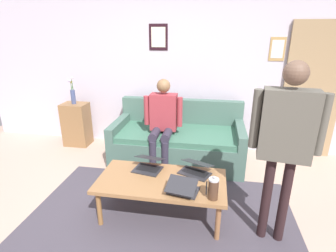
{
  "coord_description": "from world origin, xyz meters",
  "views": [
    {
      "loc": [
        -0.55,
        2.1,
        1.9
      ],
      "look_at": [
        -0.03,
        -0.88,
        0.8
      ],
      "focal_mm": 28.09,
      "sensor_mm": 36.0,
      "label": 1
    }
  ],
  "objects_px": {
    "person_seated": "(163,119)",
    "french_press": "(213,189)",
    "interior_door": "(312,92)",
    "flower_vase": "(73,94)",
    "coffee_table": "(161,183)",
    "laptop_left": "(196,170)",
    "laptop_center": "(148,165)",
    "laptop_right": "(183,189)",
    "person_standing": "(286,134)",
    "side_shelf": "(77,124)",
    "couch": "(178,142)"
  },
  "relations": [
    {
      "from": "side_shelf",
      "to": "person_seated",
      "type": "xyz_separation_m",
      "value": [
        -1.62,
        0.52,
        0.36
      ]
    },
    {
      "from": "side_shelf",
      "to": "interior_door",
      "type": "bearing_deg",
      "value": -176.16
    },
    {
      "from": "interior_door",
      "to": "flower_vase",
      "type": "xyz_separation_m",
      "value": [
        3.77,
        0.25,
        -0.11
      ]
    },
    {
      "from": "laptop_left",
      "to": "person_seated",
      "type": "xyz_separation_m",
      "value": [
        0.54,
        -0.9,
        0.25
      ]
    },
    {
      "from": "french_press",
      "to": "flower_vase",
      "type": "height_order",
      "value": "flower_vase"
    },
    {
      "from": "coffee_table",
      "to": "person_seated",
      "type": "distance_m",
      "value": 1.17
    },
    {
      "from": "person_seated",
      "to": "interior_door",
      "type": "bearing_deg",
      "value": -160.26
    },
    {
      "from": "interior_door",
      "to": "laptop_left",
      "type": "height_order",
      "value": "interior_door"
    },
    {
      "from": "laptop_left",
      "to": "person_seated",
      "type": "relative_size",
      "value": 0.32
    },
    {
      "from": "laptop_center",
      "to": "side_shelf",
      "type": "distance_m",
      "value": 2.17
    },
    {
      "from": "laptop_center",
      "to": "laptop_right",
      "type": "height_order",
      "value": "laptop_center"
    },
    {
      "from": "person_standing",
      "to": "person_seated",
      "type": "bearing_deg",
      "value": -43.8
    },
    {
      "from": "laptop_center",
      "to": "french_press",
      "type": "relative_size",
      "value": 1.47
    },
    {
      "from": "laptop_center",
      "to": "person_standing",
      "type": "height_order",
      "value": "person_standing"
    },
    {
      "from": "side_shelf",
      "to": "person_seated",
      "type": "distance_m",
      "value": 1.74
    },
    {
      "from": "interior_door",
      "to": "laptop_left",
      "type": "relative_size",
      "value": 5.05
    },
    {
      "from": "laptop_left",
      "to": "french_press",
      "type": "relative_size",
      "value": 1.71
    },
    {
      "from": "laptop_center",
      "to": "flower_vase",
      "type": "height_order",
      "value": "flower_vase"
    },
    {
      "from": "laptop_right",
      "to": "flower_vase",
      "type": "xyz_separation_m",
      "value": [
        2.07,
        -1.81,
        0.43
      ]
    },
    {
      "from": "laptop_left",
      "to": "laptop_right",
      "type": "xyz_separation_m",
      "value": [
        0.1,
        0.39,
        0.0
      ]
    },
    {
      "from": "interior_door",
      "to": "flower_vase",
      "type": "relative_size",
      "value": 4.5
    },
    {
      "from": "couch",
      "to": "french_press",
      "type": "distance_m",
      "value": 1.68
    },
    {
      "from": "coffee_table",
      "to": "french_press",
      "type": "relative_size",
      "value": 5.61
    },
    {
      "from": "interior_door",
      "to": "laptop_center",
      "type": "bearing_deg",
      "value": 38.18
    },
    {
      "from": "side_shelf",
      "to": "person_standing",
      "type": "bearing_deg",
      "value": 148.91
    },
    {
      "from": "laptop_center",
      "to": "person_seated",
      "type": "xyz_separation_m",
      "value": [
        0.01,
        -0.91,
        0.24
      ]
    },
    {
      "from": "interior_door",
      "to": "flower_vase",
      "type": "bearing_deg",
      "value": 3.85
    },
    {
      "from": "flower_vase",
      "to": "side_shelf",
      "type": "bearing_deg",
      "value": -138.59
    },
    {
      "from": "interior_door",
      "to": "coffee_table",
      "type": "relative_size",
      "value": 1.54
    },
    {
      "from": "laptop_left",
      "to": "side_shelf",
      "type": "bearing_deg",
      "value": -33.23
    },
    {
      "from": "flower_vase",
      "to": "laptop_left",
      "type": "bearing_deg",
      "value": 146.79
    },
    {
      "from": "person_seated",
      "to": "french_press",
      "type": "bearing_deg",
      "value": 118.52
    },
    {
      "from": "french_press",
      "to": "flower_vase",
      "type": "distance_m",
      "value": 3.02
    },
    {
      "from": "laptop_right",
      "to": "side_shelf",
      "type": "xyz_separation_m",
      "value": [
        2.07,
        -1.81,
        -0.11
      ]
    },
    {
      "from": "laptop_left",
      "to": "laptop_right",
      "type": "bearing_deg",
      "value": 76.38
    },
    {
      "from": "coffee_table",
      "to": "person_seated",
      "type": "relative_size",
      "value": 1.04
    },
    {
      "from": "person_seated",
      "to": "laptop_left",
      "type": "bearing_deg",
      "value": 120.95
    },
    {
      "from": "coffee_table",
      "to": "person_standing",
      "type": "height_order",
      "value": "person_standing"
    },
    {
      "from": "flower_vase",
      "to": "coffee_table",
      "type": "bearing_deg",
      "value": 138.47
    },
    {
      "from": "side_shelf",
      "to": "laptop_left",
      "type": "bearing_deg",
      "value": 146.77
    },
    {
      "from": "flower_vase",
      "to": "french_press",
      "type": "bearing_deg",
      "value": 141.71
    },
    {
      "from": "laptop_right",
      "to": "couch",
      "type": "bearing_deg",
      "value": -80.58
    },
    {
      "from": "coffee_table",
      "to": "interior_door",
      "type": "bearing_deg",
      "value": -136.13
    },
    {
      "from": "couch",
      "to": "french_press",
      "type": "xyz_separation_m",
      "value": [
        -0.54,
        1.57,
        0.24
      ]
    },
    {
      "from": "laptop_left",
      "to": "laptop_right",
      "type": "height_order",
      "value": "laptop_right"
    },
    {
      "from": "laptop_right",
      "to": "person_seated",
      "type": "height_order",
      "value": "person_seated"
    },
    {
      "from": "laptop_center",
      "to": "laptop_right",
      "type": "bearing_deg",
      "value": 138.09
    },
    {
      "from": "flower_vase",
      "to": "person_seated",
      "type": "xyz_separation_m",
      "value": [
        -1.62,
        0.51,
        -0.19
      ]
    },
    {
      "from": "coffee_table",
      "to": "laptop_left",
      "type": "relative_size",
      "value": 3.28
    },
    {
      "from": "interior_door",
      "to": "laptop_left",
      "type": "xyz_separation_m",
      "value": [
        1.6,
        1.67,
        -0.55
      ]
    }
  ]
}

